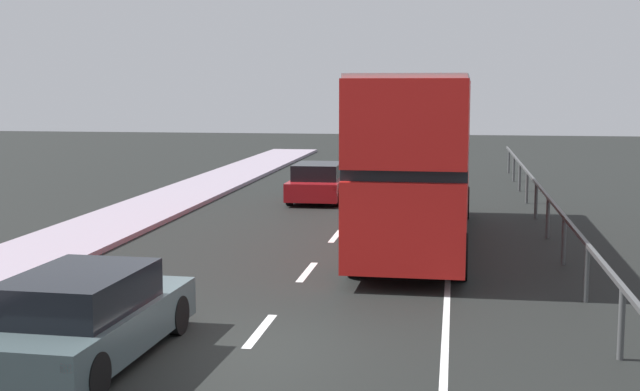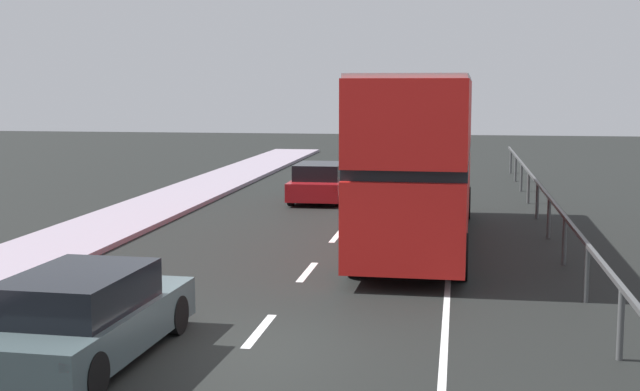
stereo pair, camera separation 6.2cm
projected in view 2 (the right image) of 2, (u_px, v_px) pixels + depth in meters
name	position (u px, v px, depth m)	size (l,w,h in m)	color
ground_plane	(246.00, 350.00, 13.54)	(75.68, 120.00, 0.10)	black
lane_paint_markings	(404.00, 249.00, 21.64)	(3.20, 46.00, 0.01)	silver
bridge_side_railing	(557.00, 214.00, 21.35)	(0.10, 42.00, 1.13)	#454748
double_decker_bus_red	(421.00, 155.00, 22.16)	(2.71, 11.53, 4.30)	red
hatchback_car_near	(84.00, 317.00, 12.77)	(1.99, 4.53, 1.38)	#435256
sedan_car_ahead	(320.00, 183.00, 30.57)	(1.85, 4.02, 1.35)	maroon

